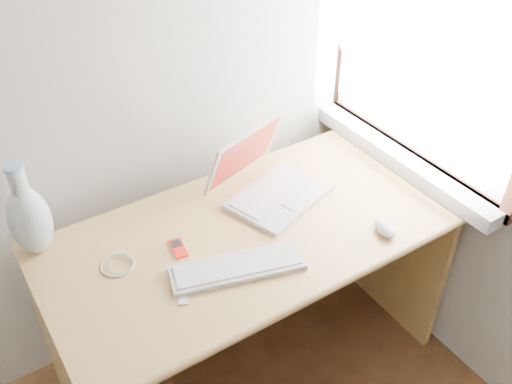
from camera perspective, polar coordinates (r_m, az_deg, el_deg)
window at (r=2.13m, az=16.53°, el=14.51°), size 0.11×0.99×1.10m
desk at (r=2.17m, az=-1.82°, el=-6.84°), size 1.43×0.71×0.75m
laptop at (r=2.10m, az=1.60°, el=1.23°), size 0.42×0.40×0.24m
external_keyboard at (r=1.82m, az=-1.88°, el=-7.54°), size 0.45×0.24×0.02m
mouse at (r=2.00m, az=12.78°, el=-3.49°), size 0.10×0.12×0.04m
ipod at (r=1.91m, az=-7.78°, el=-5.60°), size 0.06×0.10×0.01m
cable_coil at (r=1.89m, az=-13.67°, el=-7.12°), size 0.13×0.13×0.01m
remote at (r=1.76m, az=-7.29°, el=-10.19°), size 0.06×0.08×0.01m
vase at (r=1.94m, az=-21.72°, el=-2.46°), size 0.13×0.13×0.34m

